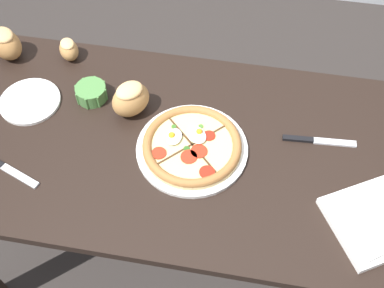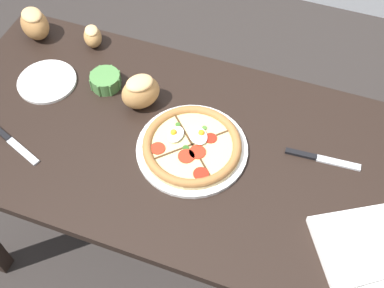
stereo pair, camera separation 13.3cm
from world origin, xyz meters
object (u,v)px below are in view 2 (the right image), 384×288
(napkin_folded, at_px, (369,247))
(bread_piece_mid, at_px, (34,23))
(bread_piece_far, at_px, (93,36))
(side_saucer, at_px, (47,82))
(ramekin_bowl, at_px, (106,80))
(dining_table, at_px, (198,169))
(bread_piece_near, at_px, (141,91))
(pizza, at_px, (192,146))
(knife_main, at_px, (322,159))
(knife_spare, at_px, (12,142))

(napkin_folded, xyz_separation_m, bread_piece_mid, (-1.16, 0.41, 0.04))
(bread_piece_far, bearing_deg, side_saucer, -106.33)
(bread_piece_far, distance_m, side_saucer, 0.22)
(ramekin_bowl, bearing_deg, bread_piece_far, 127.80)
(dining_table, distance_m, bread_piece_near, 0.29)
(pizza, bearing_deg, napkin_folded, -14.92)
(ramekin_bowl, height_order, bread_piece_near, bread_piece_near)
(dining_table, distance_m, bread_piece_far, 0.57)
(ramekin_bowl, xyz_separation_m, bread_piece_near, (0.13, -0.03, 0.03))
(pizza, relative_size, napkin_folded, 0.99)
(dining_table, bearing_deg, knife_main, 13.19)
(dining_table, bearing_deg, ramekin_bowl, 159.91)
(bread_piece_far, relative_size, knife_main, 0.46)
(pizza, bearing_deg, dining_table, 42.63)
(bread_piece_far, xyz_separation_m, side_saucer, (-0.06, -0.21, -0.03))
(bread_piece_far, distance_m, knife_main, 0.83)
(bread_piece_far, bearing_deg, bread_piece_near, -36.06)
(bread_piece_near, height_order, knife_spare, bread_piece_near)
(bread_piece_near, bearing_deg, bread_piece_mid, 160.68)
(pizza, height_order, bread_piece_far, bread_piece_far)
(bread_piece_mid, bearing_deg, ramekin_bowl, -22.03)
(knife_main, xyz_separation_m, knife_spare, (-0.84, -0.24, 0.00))
(knife_main, relative_size, side_saucer, 1.14)
(dining_table, xyz_separation_m, pizza, (-0.01, -0.01, 0.13))
(dining_table, xyz_separation_m, side_saucer, (-0.53, 0.08, 0.12))
(pizza, bearing_deg, bread_piece_far, 146.97)
(napkin_folded, xyz_separation_m, bread_piece_far, (-0.96, 0.43, 0.02))
(side_saucer, bearing_deg, bread_piece_near, 4.00)
(bread_piece_mid, bearing_deg, bread_piece_far, 7.65)
(pizza, xyz_separation_m, ramekin_bowl, (-0.33, 0.14, 0.01))
(bread_piece_far, height_order, knife_main, bread_piece_far)
(napkin_folded, distance_m, bread_piece_near, 0.75)
(ramekin_bowl, distance_m, bread_piece_far, 0.20)
(bread_piece_mid, distance_m, bread_piece_far, 0.20)
(bread_piece_mid, bearing_deg, pizza, -22.43)
(bread_piece_near, height_order, bread_piece_far, bread_piece_near)
(dining_table, relative_size, napkin_folded, 4.91)
(napkin_folded, relative_size, knife_main, 1.52)
(bread_piece_far, bearing_deg, knife_main, -14.20)
(knife_main, bearing_deg, ramekin_bowl, 172.32)
(ramekin_bowl, relative_size, side_saucer, 0.54)
(bread_piece_mid, bearing_deg, side_saucer, -52.77)
(knife_spare, xyz_separation_m, side_saucer, (-0.03, 0.24, 0.00))
(bread_piece_mid, height_order, knife_spare, bread_piece_mid)
(ramekin_bowl, xyz_separation_m, knife_spare, (-0.16, -0.29, -0.02))
(ramekin_bowl, bearing_deg, bread_piece_mid, 157.97)
(bread_piece_near, xyz_separation_m, knife_main, (0.55, -0.02, -0.05))
(bread_piece_mid, relative_size, side_saucer, 0.78)
(bread_piece_near, xyz_separation_m, bread_piece_far, (-0.25, 0.18, -0.02))
(knife_spare, relative_size, side_saucer, 1.12)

